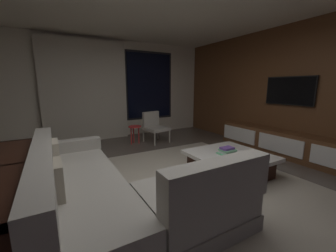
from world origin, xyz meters
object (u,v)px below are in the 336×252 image
sectional_couch (108,193)px  console_table_behind_couch (5,199)px  coffee_table (229,164)px  mounted_tv (289,91)px  side_stool (135,129)px  media_console (288,145)px  book_stack_on_coffee_table (227,151)px  accent_chair_near_window (154,125)px

sectional_couch → console_table_behind_couch: bearing=172.0°
coffee_table → console_table_behind_couch: (-2.92, -0.01, 0.22)m
mounted_tv → side_stool: bearing=137.8°
side_stool → mounted_tv: 3.58m
console_table_behind_couch → media_console: bearing=0.5°
coffee_table → mounted_tv: (1.86, 0.22, 1.16)m
sectional_couch → book_stack_on_coffee_table: sectional_couch is taller
sectional_couch → mounted_tv: size_ratio=2.47×
sectional_couch → coffee_table: sectional_couch is taller
book_stack_on_coffee_table → media_console: size_ratio=0.09×
coffee_table → media_console: size_ratio=0.37×
book_stack_on_coffee_table → media_console: (1.73, 0.01, -0.16)m
side_stool → sectional_couch: bearing=-116.3°
side_stool → console_table_behind_couch: console_table_behind_couch is taller
accent_chair_near_window → book_stack_on_coffee_table: bearing=-87.5°
mounted_tv → console_table_behind_couch: mounted_tv is taller
media_console → mounted_tv: 1.13m
sectional_couch → side_stool: (1.32, 2.67, 0.08)m
sectional_couch → mounted_tv: mounted_tv is taller
side_stool → console_table_behind_couch: (-2.24, -2.55, 0.04)m
book_stack_on_coffee_table → mounted_tv: bearing=6.2°
accent_chair_near_window → media_console: bearing=-53.3°
book_stack_on_coffee_table → side_stool: 2.60m
coffee_table → mounted_tv: 2.21m
console_table_behind_couch → book_stack_on_coffee_table: bearing=0.6°
book_stack_on_coffee_table → accent_chair_near_window: (-0.11, 2.47, 0.02)m
book_stack_on_coffee_table → console_table_behind_couch: console_table_behind_couch is taller
sectional_couch → coffee_table: (2.01, 0.14, -0.10)m
sectional_couch → console_table_behind_couch: (-0.91, 0.13, 0.12)m
coffee_table → side_stool: side_stool is taller
coffee_table → side_stool: size_ratio=2.52×
media_console → mounted_tv: (0.18, 0.20, 1.10)m
sectional_couch → side_stool: size_ratio=5.43×
mounted_tv → media_console: bearing=-132.4°
book_stack_on_coffee_table → coffee_table: bearing=-17.5°
coffee_table → media_console: bearing=0.8°
sectional_couch → accent_chair_near_window: 3.22m
sectional_couch → accent_chair_near_window: sectional_couch is taller
accent_chair_near_window → side_stool: (-0.53, 0.04, -0.06)m
console_table_behind_couch → side_stool: bearing=48.7°
sectional_couch → coffee_table: size_ratio=2.16×
console_table_behind_couch → coffee_table: bearing=0.2°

